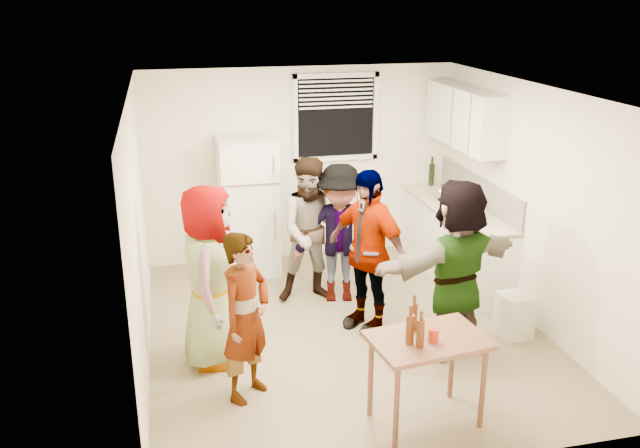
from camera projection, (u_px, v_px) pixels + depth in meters
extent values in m
cube|color=white|center=(248.00, 206.00, 8.41)|extent=(0.70, 0.70, 1.70)
cube|color=white|center=(454.00, 242.00, 8.40)|extent=(0.60, 2.20, 0.86)
cube|color=beige|center=(456.00, 207.00, 8.25)|extent=(0.64, 2.22, 0.04)
cube|color=#BCB6AA|center=(479.00, 190.00, 8.25)|extent=(0.03, 2.20, 0.36)
cube|color=white|center=(465.00, 117.00, 8.11)|extent=(0.34, 1.60, 0.70)
cylinder|color=white|center=(468.00, 216.00, 7.88)|extent=(0.12, 0.12, 0.26)
cylinder|color=black|center=(431.00, 185.00, 9.12)|extent=(0.07, 0.07, 0.29)
cylinder|color=#47230C|center=(471.00, 223.00, 7.64)|extent=(0.06, 0.06, 0.24)
cylinder|color=blue|center=(466.00, 229.00, 7.44)|extent=(0.10, 0.10, 0.13)
cube|color=#E6CA51|center=(455.00, 186.00, 8.76)|extent=(0.02, 0.20, 0.16)
cube|color=beige|center=(514.00, 313.00, 6.94)|extent=(0.33, 0.33, 0.45)
cylinder|color=#47230C|center=(409.00, 343.00, 5.28)|extent=(0.06, 0.06, 0.25)
cylinder|color=#B22913|center=(433.00, 341.00, 5.32)|extent=(0.08, 0.08, 0.11)
imported|color=gray|center=(214.00, 360.00, 6.54)|extent=(1.90, 1.21, 0.56)
imported|color=#141933|center=(249.00, 394.00, 5.99)|extent=(1.47, 1.46, 0.36)
imported|color=brown|center=(313.00, 299.00, 7.85)|extent=(0.95, 1.74, 0.63)
imported|color=#424147|center=(339.00, 298.00, 7.86)|extent=(1.32, 1.77, 0.59)
imported|color=black|center=(365.00, 326.00, 7.20)|extent=(2.00, 1.77, 0.42)
imported|color=#F59762|center=(451.00, 350.00, 6.72)|extent=(2.06, 2.15, 0.52)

